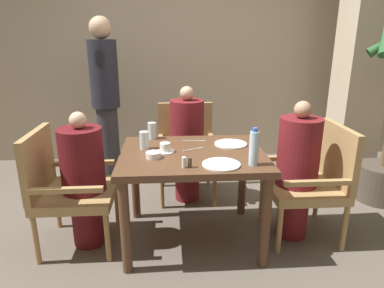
{
  "coord_description": "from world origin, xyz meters",
  "views": [
    {
      "loc": [
        -0.17,
        -2.41,
        1.57
      ],
      "look_at": [
        0.0,
        0.04,
        0.79
      ],
      "focal_mm": 32.0,
      "sensor_mm": 36.0,
      "label": 1
    }
  ],
  "objects_px": {
    "plate_main_right": "(221,164)",
    "glass_tall_near": "(152,131)",
    "diner_in_left_chair": "(84,179)",
    "bowl_small": "(153,155)",
    "plate_main_left": "(231,144)",
    "chair_right_side": "(314,178)",
    "standing_host": "(105,96)",
    "diner_in_far_chair": "(187,143)",
    "water_bottle": "(254,148)",
    "glass_tall_mid": "(144,140)",
    "chair_far_side": "(186,147)",
    "teacup_with_saucer": "(165,148)",
    "diner_in_right_chair": "(297,170)",
    "chair_left_side": "(65,185)"
  },
  "relations": [
    {
      "from": "plate_main_right",
      "to": "glass_tall_near",
      "type": "bearing_deg",
      "value": 126.3
    },
    {
      "from": "diner_in_left_chair",
      "to": "bowl_small",
      "type": "relative_size",
      "value": 9.71
    },
    {
      "from": "bowl_small",
      "to": "glass_tall_near",
      "type": "relative_size",
      "value": 0.79
    },
    {
      "from": "diner_in_left_chair",
      "to": "plate_main_right",
      "type": "relative_size",
      "value": 4.08
    },
    {
      "from": "diner_in_left_chair",
      "to": "plate_main_left",
      "type": "distance_m",
      "value": 1.16
    },
    {
      "from": "chair_right_side",
      "to": "standing_host",
      "type": "xyz_separation_m",
      "value": [
        -1.81,
        1.31,
        0.45
      ]
    },
    {
      "from": "diner_in_far_chair",
      "to": "standing_host",
      "type": "height_order",
      "value": "standing_host"
    },
    {
      "from": "chair_right_side",
      "to": "plate_main_left",
      "type": "xyz_separation_m",
      "value": [
        -0.64,
        0.16,
        0.24
      ]
    },
    {
      "from": "bowl_small",
      "to": "water_bottle",
      "type": "relative_size",
      "value": 0.42
    },
    {
      "from": "chair_right_side",
      "to": "bowl_small",
      "type": "bearing_deg",
      "value": -175.21
    },
    {
      "from": "water_bottle",
      "to": "glass_tall_mid",
      "type": "xyz_separation_m",
      "value": [
        -0.75,
        0.39,
        -0.05
      ]
    },
    {
      "from": "chair_far_side",
      "to": "diner_in_far_chair",
      "type": "height_order",
      "value": "diner_in_far_chair"
    },
    {
      "from": "diner_in_left_chair",
      "to": "chair_right_side",
      "type": "height_order",
      "value": "diner_in_left_chair"
    },
    {
      "from": "chair_right_side",
      "to": "water_bottle",
      "type": "xyz_separation_m",
      "value": [
        -0.57,
        -0.29,
        0.36
      ]
    },
    {
      "from": "teacup_with_saucer",
      "to": "water_bottle",
      "type": "xyz_separation_m",
      "value": [
        0.59,
        -0.31,
        0.09
      ]
    },
    {
      "from": "plate_main_right",
      "to": "water_bottle",
      "type": "xyz_separation_m",
      "value": [
        0.22,
        -0.01,
        0.11
      ]
    },
    {
      "from": "plate_main_left",
      "to": "chair_right_side",
      "type": "bearing_deg",
      "value": -14.2
    },
    {
      "from": "water_bottle",
      "to": "chair_right_side",
      "type": "bearing_deg",
      "value": 27.01
    },
    {
      "from": "teacup_with_saucer",
      "to": "water_bottle",
      "type": "bearing_deg",
      "value": -27.4
    },
    {
      "from": "chair_far_side",
      "to": "plate_main_right",
      "type": "xyz_separation_m",
      "value": [
        0.17,
        -1.15,
        0.24
      ]
    },
    {
      "from": "plate_main_left",
      "to": "bowl_small",
      "type": "bearing_deg",
      "value": -156.11
    },
    {
      "from": "plate_main_right",
      "to": "diner_in_right_chair",
      "type": "bearing_deg",
      "value": 23.87
    },
    {
      "from": "diner_in_right_chair",
      "to": "glass_tall_near",
      "type": "relative_size",
      "value": 8.05
    },
    {
      "from": "chair_far_side",
      "to": "chair_right_side",
      "type": "xyz_separation_m",
      "value": [
        0.96,
        -0.86,
        0.0
      ]
    },
    {
      "from": "chair_far_side",
      "to": "plate_main_right",
      "type": "bearing_deg",
      "value": -81.38
    },
    {
      "from": "bowl_small",
      "to": "diner_in_left_chair",
      "type": "bearing_deg",
      "value": 168.82
    },
    {
      "from": "diner_in_left_chair",
      "to": "plate_main_left",
      "type": "relative_size",
      "value": 4.08
    },
    {
      "from": "chair_far_side",
      "to": "water_bottle",
      "type": "xyz_separation_m",
      "value": [
        0.39,
        -1.16,
        0.36
      ]
    },
    {
      "from": "glass_tall_mid",
      "to": "glass_tall_near",
      "type": "bearing_deg",
      "value": 80.08
    },
    {
      "from": "chair_far_side",
      "to": "bowl_small",
      "type": "relative_size",
      "value": 8.42
    },
    {
      "from": "chair_far_side",
      "to": "water_bottle",
      "type": "height_order",
      "value": "water_bottle"
    },
    {
      "from": "chair_left_side",
      "to": "diner_in_far_chair",
      "type": "bearing_deg",
      "value": 36.71
    },
    {
      "from": "water_bottle",
      "to": "glass_tall_mid",
      "type": "relative_size",
      "value": 1.87
    },
    {
      "from": "chair_left_side",
      "to": "diner_in_left_chair",
      "type": "relative_size",
      "value": 0.87
    },
    {
      "from": "chair_far_side",
      "to": "diner_in_right_chair",
      "type": "height_order",
      "value": "diner_in_right_chair"
    },
    {
      "from": "chair_far_side",
      "to": "plate_main_left",
      "type": "xyz_separation_m",
      "value": [
        0.32,
        -0.7,
        0.24
      ]
    },
    {
      "from": "glass_tall_near",
      "to": "plate_main_left",
      "type": "bearing_deg",
      "value": -18.94
    },
    {
      "from": "chair_right_side",
      "to": "glass_tall_near",
      "type": "bearing_deg",
      "value": 163.42
    },
    {
      "from": "glass_tall_near",
      "to": "standing_host",
      "type": "bearing_deg",
      "value": 119.88
    },
    {
      "from": "chair_left_side",
      "to": "water_bottle",
      "type": "height_order",
      "value": "water_bottle"
    },
    {
      "from": "teacup_with_saucer",
      "to": "glass_tall_near",
      "type": "bearing_deg",
      "value": 106.96
    },
    {
      "from": "bowl_small",
      "to": "standing_host",
      "type": "bearing_deg",
      "value": 111.64
    },
    {
      "from": "plate_main_left",
      "to": "standing_host",
      "type": "bearing_deg",
      "value": 135.51
    },
    {
      "from": "diner_in_left_chair",
      "to": "plate_main_right",
      "type": "distance_m",
      "value": 1.05
    },
    {
      "from": "bowl_small",
      "to": "glass_tall_mid",
      "type": "xyz_separation_m",
      "value": [
        -0.08,
        0.21,
        0.05
      ]
    },
    {
      "from": "chair_right_side",
      "to": "bowl_small",
      "type": "distance_m",
      "value": 1.28
    },
    {
      "from": "glass_tall_near",
      "to": "glass_tall_mid",
      "type": "relative_size",
      "value": 1.0
    },
    {
      "from": "diner_in_far_chair",
      "to": "water_bottle",
      "type": "bearing_deg",
      "value": -68.9
    },
    {
      "from": "diner_in_far_chair",
      "to": "plate_main_left",
      "type": "xyz_separation_m",
      "value": [
        0.32,
        -0.55,
        0.16
      ]
    },
    {
      "from": "diner_in_right_chair",
      "to": "bowl_small",
      "type": "height_order",
      "value": "diner_in_right_chair"
    }
  ]
}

